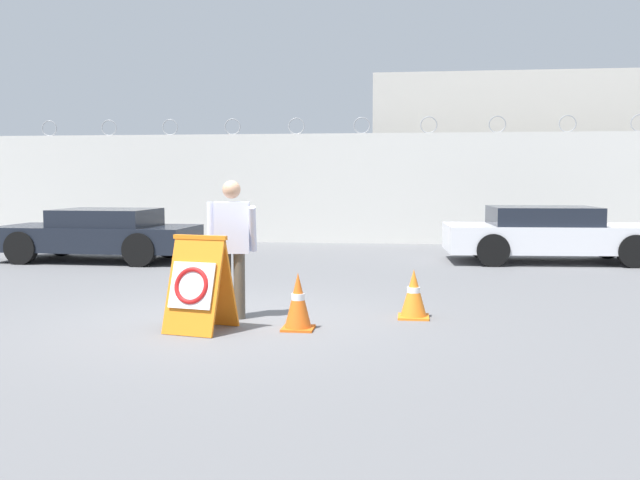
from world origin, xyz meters
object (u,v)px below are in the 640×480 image
(barricade_sign, at_px, (199,284))
(security_guard, at_px, (232,241))
(traffic_cone_mid, at_px, (414,294))
(parked_car_far_side, at_px, (551,234))
(traffic_cone_near, at_px, (298,301))
(parked_car_front_coupe, at_px, (100,234))

(barricade_sign, relative_size, security_guard, 0.64)
(traffic_cone_mid, relative_size, parked_car_far_side, 0.14)
(traffic_cone_near, xyz_separation_m, parked_car_front_coupe, (-5.50, 6.53, 0.26))
(barricade_sign, bearing_deg, traffic_cone_mid, 36.06)
(barricade_sign, distance_m, parked_car_far_side, 9.56)
(security_guard, xyz_separation_m, traffic_cone_mid, (2.36, 0.35, -0.70))
(security_guard, height_order, traffic_cone_near, security_guard)
(barricade_sign, height_order, traffic_cone_mid, barricade_sign)
(traffic_cone_mid, height_order, parked_car_front_coupe, parked_car_front_coupe)
(barricade_sign, xyz_separation_m, parked_car_front_coupe, (-4.32, 6.76, 0.02))
(security_guard, xyz_separation_m, parked_car_far_side, (5.35, 6.99, -0.40))
(security_guard, bearing_deg, parked_car_front_coupe, 117.68)
(barricade_sign, distance_m, security_guard, 0.92)
(traffic_cone_mid, distance_m, parked_car_far_side, 7.28)
(barricade_sign, distance_m, traffic_cone_near, 1.22)
(traffic_cone_near, bearing_deg, parked_car_far_side, 59.78)
(traffic_cone_mid, height_order, parked_car_far_side, parked_car_far_side)
(traffic_cone_mid, bearing_deg, barricade_sign, -156.30)
(traffic_cone_mid, relative_size, parked_car_front_coupe, 0.15)
(barricade_sign, xyz_separation_m, security_guard, (0.22, 0.78, 0.44))
(security_guard, bearing_deg, parked_car_far_side, 43.00)
(barricade_sign, bearing_deg, parked_car_far_side, 66.72)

